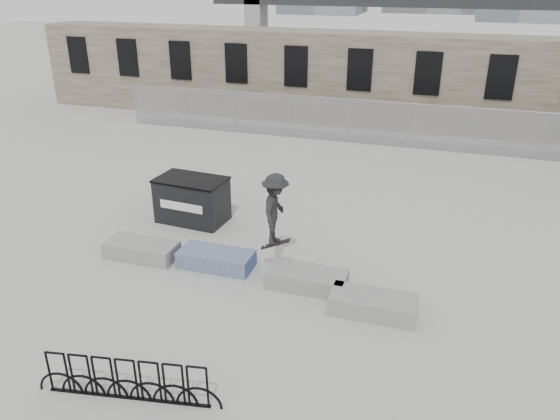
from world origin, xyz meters
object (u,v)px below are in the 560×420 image
(bike_rack, at_px, (127,380))
(skateboarder, at_px, (275,210))
(planter_center_right, at_px, (307,278))
(planter_offset, at_px, (373,304))
(planter_center_left, at_px, (216,258))
(planter_far_left, at_px, (142,249))
(dumpster, at_px, (192,200))

(bike_rack, bearing_deg, skateboarder, 78.28)
(planter_center_right, height_order, planter_offset, same)
(planter_center_left, bearing_deg, skateboarder, 11.40)
(planter_center_left, relative_size, planter_offset, 1.00)
(planter_far_left, xyz_separation_m, skateboarder, (3.77, 0.47, 1.51))
(planter_center_left, relative_size, dumpster, 0.89)
(planter_far_left, relative_size, skateboarder, 0.95)
(bike_rack, relative_size, skateboarder, 1.69)
(planter_center_left, bearing_deg, dumpster, 127.44)
(planter_center_left, xyz_separation_m, bike_rack, (0.47, -5.06, 0.19))
(planter_far_left, height_order, bike_rack, bike_rack)
(dumpster, bearing_deg, planter_center_right, -26.88)
(planter_offset, height_order, skateboarder, skateboarder)
(planter_center_left, distance_m, bike_rack, 5.08)
(planter_center_left, relative_size, planter_center_right, 1.00)
(dumpster, bearing_deg, skateboarder, -27.56)
(planter_offset, distance_m, dumpster, 7.13)
(skateboarder, bearing_deg, planter_center_right, -124.59)
(bike_rack, xyz_separation_m, skateboarder, (1.11, 5.37, 1.32))
(planter_center_left, height_order, planter_offset, same)
(planter_center_right, relative_size, bike_rack, 0.56)
(planter_offset, distance_m, bike_rack, 5.72)
(planter_far_left, xyz_separation_m, planter_offset, (6.55, -0.72, 0.00))
(skateboarder, bearing_deg, bike_rack, 162.51)
(planter_center_right, bearing_deg, planter_offset, -19.74)
(planter_offset, relative_size, dumpster, 0.89)
(planter_offset, xyz_separation_m, bike_rack, (-3.90, -4.18, 0.19))
(planter_far_left, distance_m, skateboarder, 4.09)
(planter_center_right, height_order, bike_rack, bike_rack)
(bike_rack, bearing_deg, dumpster, 107.44)
(skateboarder, bearing_deg, planter_center_left, 95.63)
(planter_center_left, height_order, skateboarder, skateboarder)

